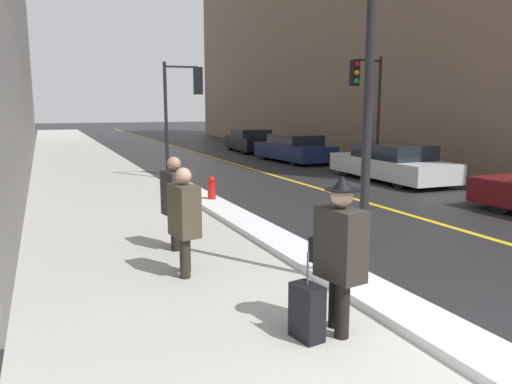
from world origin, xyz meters
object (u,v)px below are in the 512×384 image
object	(u,v)px
parked_car_navy	(294,149)
fire_hydrant	(212,190)
parked_car_white	(391,163)
parked_car_black	(250,141)
traffic_light_far	(365,89)
lamp_post	(369,70)
pedestrian_in_fedora	(340,249)
pedestrian_nearside	(184,217)
rolling_suitcase	(307,312)
traffic_light_near	(186,95)
pedestrian_with_shoulder_bag	(175,199)

from	to	relation	value
parked_car_navy	fire_hydrant	distance (m)	10.30
parked_car_white	parked_car_black	world-z (taller)	parked_car_white
traffic_light_far	lamp_post	bearing A→B (deg)	53.95
fire_hydrant	parked_car_white	bearing A→B (deg)	12.58
pedestrian_in_fedora	pedestrian_nearside	xyz separation A→B (m)	(-1.02, 2.44, -0.06)
pedestrian_nearside	rolling_suitcase	world-z (taller)	pedestrian_nearside
traffic_light_near	fire_hydrant	size ratio (longest dim) A/B	5.54
parked_car_navy	parked_car_black	size ratio (longest dim) A/B	1.02
pedestrian_nearside	parked_car_black	distance (m)	20.56
traffic_light_near	fire_hydrant	distance (m)	5.44
lamp_post	pedestrian_in_fedora	size ratio (longest dim) A/B	2.80
pedestrian_with_shoulder_bag	traffic_light_near	bearing A→B (deg)	153.33
lamp_post	fire_hydrant	distance (m)	6.91
parked_car_navy	fire_hydrant	xyz separation A→B (m)	(-6.47, -8.01, -0.24)
traffic_light_near	pedestrian_with_shoulder_bag	world-z (taller)	traffic_light_near
pedestrian_nearside	fire_hydrant	size ratio (longest dim) A/B	2.24
lamp_post	traffic_light_far	xyz separation A→B (m)	(6.80, 9.73, 0.16)
traffic_light_near	rolling_suitcase	world-z (taller)	traffic_light_near
pedestrian_with_shoulder_bag	parked_car_black	distance (m)	19.20
lamp_post	rolling_suitcase	bearing A→B (deg)	-142.95
lamp_post	pedestrian_nearside	xyz separation A→B (m)	(-2.08, 1.37, -2.00)
pedestrian_nearside	fire_hydrant	distance (m)	5.49
lamp_post	parked_car_white	distance (m)	10.60
pedestrian_with_shoulder_bag	parked_car_black	xyz separation A→B (m)	(8.50, 17.21, -0.28)
pedestrian_nearside	parked_car_black	world-z (taller)	pedestrian_nearside
pedestrian_in_fedora	parked_car_white	xyz separation A→B (m)	(7.72, 8.99, -0.34)
pedestrian_with_shoulder_bag	rolling_suitcase	world-z (taller)	pedestrian_with_shoulder_bag
parked_car_navy	parked_car_black	world-z (taller)	parked_car_black
pedestrian_nearside	pedestrian_with_shoulder_bag	distance (m)	1.42
pedestrian_with_shoulder_bag	rolling_suitcase	size ratio (longest dim) A/B	1.67
parked_car_black	pedestrian_in_fedora	bearing A→B (deg)	164.43
pedestrian_nearside	parked_car_white	xyz separation A→B (m)	(8.74, 6.55, -0.28)
pedestrian_nearside	parked_car_white	bearing A→B (deg)	116.83
parked_car_navy	pedestrian_with_shoulder_bag	bearing A→B (deg)	141.38
pedestrian_with_shoulder_bag	parked_car_black	world-z (taller)	pedestrian_with_shoulder_bag
parked_car_navy	fire_hydrant	world-z (taller)	parked_car_navy
traffic_light_near	pedestrian_in_fedora	size ratio (longest dim) A/B	2.27
parked_car_white	fire_hydrant	xyz separation A→B (m)	(-6.69, -1.49, -0.24)
pedestrian_nearside	pedestrian_with_shoulder_bag	size ratio (longest dim) A/B	0.99
lamp_post	traffic_light_near	size ratio (longest dim) A/B	1.23
pedestrian_nearside	traffic_light_near	bearing A→B (deg)	154.47
rolling_suitcase	fire_hydrant	xyz separation A→B (m)	(1.42, 7.52, 0.04)
parked_car_navy	pedestrian_in_fedora	bearing A→B (deg)	151.05
traffic_light_near	fire_hydrant	world-z (taller)	traffic_light_near
traffic_light_far	parked_car_white	xyz separation A→B (m)	(-0.14, -1.81, -2.44)
traffic_light_far	parked_car_navy	bearing A→B (deg)	-86.81
parked_car_black	parked_car_navy	bearing A→B (deg)	-177.44
pedestrian_nearside	parked_car_navy	size ratio (longest dim) A/B	0.35
lamp_post	rolling_suitcase	xyz separation A→B (m)	(-1.44, -1.09, -2.57)
rolling_suitcase	fire_hydrant	size ratio (longest dim) A/B	1.36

